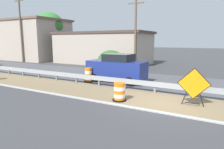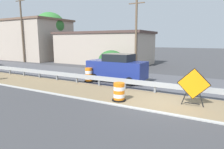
{
  "view_description": "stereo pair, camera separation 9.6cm",
  "coord_description": "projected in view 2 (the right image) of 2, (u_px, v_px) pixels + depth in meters",
  "views": [
    {
      "loc": [
        -9.96,
        -2.68,
        3.25
      ],
      "look_at": [
        1.34,
        3.57,
        1.04
      ],
      "focal_mm": 32.36,
      "sensor_mm": 36.0,
      "label": 1
    },
    {
      "loc": [
        -9.91,
        -2.76,
        3.25
      ],
      "look_at": [
        1.34,
        3.57,
        1.04
      ],
      "focal_mm": 32.36,
      "sensor_mm": 36.0,
      "label": 2
    }
  ],
  "objects": [
    {
      "name": "curb_near_edge",
      "position": [
        151.0,
        111.0,
        9.28
      ],
      "size": [
        0.2,
        120.0,
        0.11
      ],
      "primitive_type": "cube",
      "color": "#ADADA8",
      "rests_on": "ground"
    },
    {
      "name": "median_dirt_strip",
      "position": [
        162.0,
        101.0,
        10.83
      ],
      "size": [
        3.43,
        120.0,
        0.01
      ],
      "primitive_type": "cube",
      "color": "#7F6B4C",
      "rests_on": "ground"
    },
    {
      "name": "guardrail_median",
      "position": [
        125.0,
        81.0,
        13.45
      ],
      "size": [
        0.18,
        55.71,
        0.71
      ],
      "color": "#999EA3",
      "rests_on": "ground"
    },
    {
      "name": "ground_plane",
      "position": [
        160.0,
        104.0,
        10.39
      ],
      "size": [
        160.0,
        160.0,
        0.0
      ],
      "primitive_type": "plane",
      "color": "#3D3D3F"
    },
    {
      "name": "utility_pole_mid",
      "position": [
        22.0,
        29.0,
        29.29
      ],
      "size": [
        0.24,
        1.8,
        9.26
      ],
      "color": "brown",
      "rests_on": "ground"
    },
    {
      "name": "far_lane_asphalt",
      "position": [
        181.0,
        84.0,
        15.2
      ],
      "size": [
        6.74,
        120.0,
        0.0
      ],
      "primitive_type": "cube",
      "color": "#4C4C51",
      "rests_on": "ground"
    },
    {
      "name": "tree_roadside",
      "position": [
        50.0,
        26.0,
        32.82
      ],
      "size": [
        4.84,
        4.84,
        7.68
      ],
      "color": "brown",
      "rests_on": "ground"
    },
    {
      "name": "warning_sign_diamond",
      "position": [
        193.0,
        85.0,
        9.91
      ],
      "size": [
        0.13,
        1.58,
        1.92
      ],
      "rotation": [
        0.0,
        0.0,
        3.2
      ],
      "color": "black",
      "rests_on": "ground"
    },
    {
      "name": "car_lead_near_lane",
      "position": [
        117.0,
        68.0,
        15.76
      ],
      "size": [
        2.12,
        4.59,
        2.2
      ],
      "rotation": [
        0.0,
        0.0,
        1.57
      ],
      "color": "navy",
      "rests_on": "ground"
    },
    {
      "name": "traffic_barrel_close",
      "position": [
        89.0,
        75.0,
        15.8
      ],
      "size": [
        0.7,
        0.7,
        1.11
      ],
      "color": "orange",
      "rests_on": "ground"
    },
    {
      "name": "roadside_shop_far",
      "position": [
        26.0,
        40.0,
        35.28
      ],
      "size": [
        7.98,
        15.95,
        6.55
      ],
      "color": "#AD9E8E",
      "rests_on": "ground"
    },
    {
      "name": "bush_roadside",
      "position": [
        111.0,
        60.0,
        21.76
      ],
      "size": [
        2.77,
        2.77,
        2.17
      ],
      "primitive_type": "ellipsoid",
      "color": "#286028",
      "rests_on": "ground"
    },
    {
      "name": "roadside_shop_near",
      "position": [
        104.0,
        48.0,
        28.36
      ],
      "size": [
        6.64,
        13.37,
        4.36
      ],
      "color": "#AD9E8E",
      "rests_on": "ground"
    },
    {
      "name": "utility_pole_near",
      "position": [
        136.0,
        33.0,
        22.13
      ],
      "size": [
        0.24,
        1.8,
        7.65
      ],
      "color": "brown",
      "rests_on": "ground"
    },
    {
      "name": "traffic_barrel_nearest",
      "position": [
        119.0,
        93.0,
        10.87
      ],
      "size": [
        0.75,
        0.75,
        0.99
      ],
      "color": "orange",
      "rests_on": "ground"
    }
  ]
}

